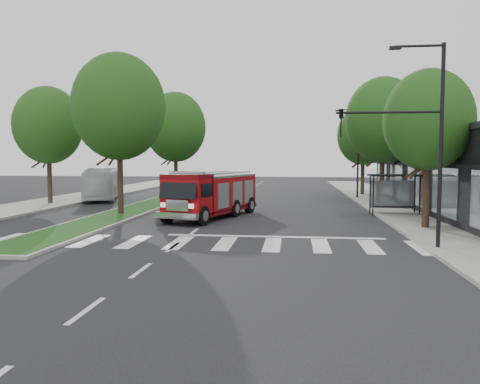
{
  "coord_description": "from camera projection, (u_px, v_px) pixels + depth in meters",
  "views": [
    {
      "loc": [
        4.87,
        -22.36,
        3.61
      ],
      "look_at": [
        1.99,
        2.65,
        1.8
      ],
      "focal_mm": 35.0,
      "sensor_mm": 36.0,
      "label": 1
    }
  ],
  "objects": [
    {
      "name": "ground",
      "position": [
        194.0,
        232.0,
        22.97
      ],
      "size": [
        140.0,
        140.0,
        0.0
      ],
      "primitive_type": "plane",
      "color": "black",
      "rests_on": "ground"
    },
    {
      "name": "sidewalk_right",
      "position": [
        407.0,
        211.0,
        31.45
      ],
      "size": [
        5.0,
        80.0,
        0.15
      ],
      "primitive_type": "cube",
      "color": "gray",
      "rests_on": "ground"
    },
    {
      "name": "sidewalk_left",
      "position": [
        30.0,
        206.0,
        34.53
      ],
      "size": [
        5.0,
        80.0,
        0.15
      ],
      "primitive_type": "cube",
      "color": "gray",
      "rests_on": "ground"
    },
    {
      "name": "median",
      "position": [
        171.0,
        198.0,
        41.49
      ],
      "size": [
        3.0,
        50.0,
        0.15
      ],
      "color": "gray",
      "rests_on": "ground"
    },
    {
      "name": "storefront_row",
      "position": [
        479.0,
        175.0,
        30.76
      ],
      "size": [
        8.0,
        30.0,
        5.0
      ],
      "primitive_type": "cube",
      "color": "black",
      "rests_on": "ground"
    },
    {
      "name": "bus_shelter",
      "position": [
        394.0,
        183.0,
        29.62
      ],
      "size": [
        3.2,
        1.6,
        2.61
      ],
      "color": "black",
      "rests_on": "ground"
    },
    {
      "name": "tree_right_near",
      "position": [
        428.0,
        120.0,
        23.25
      ],
      "size": [
        4.4,
        4.4,
        8.05
      ],
      "color": "black",
      "rests_on": "ground"
    },
    {
      "name": "tree_right_mid",
      "position": [
        383.0,
        120.0,
        35.07
      ],
      "size": [
        5.6,
        5.6,
        9.72
      ],
      "color": "black",
      "rests_on": "ground"
    },
    {
      "name": "tree_right_far",
      "position": [
        363.0,
        135.0,
        45.02
      ],
      "size": [
        5.0,
        5.0,
        8.73
      ],
      "color": "black",
      "rests_on": "ground"
    },
    {
      "name": "tree_median_near",
      "position": [
        119.0,
        107.0,
        29.12
      ],
      "size": [
        5.8,
        5.8,
        10.16
      ],
      "color": "black",
      "rests_on": "ground"
    },
    {
      "name": "tree_median_far",
      "position": [
        175.0,
        127.0,
        43.01
      ],
      "size": [
        5.6,
        5.6,
        9.72
      ],
      "color": "black",
      "rests_on": "ground"
    },
    {
      "name": "tree_left_mid",
      "position": [
        48.0,
        125.0,
        36.02
      ],
      "size": [
        5.2,
        5.2,
        9.16
      ],
      "color": "black",
      "rests_on": "ground"
    },
    {
      "name": "streetlight_right_near",
      "position": [
        417.0,
        131.0,
        18.07
      ],
      "size": [
        4.08,
        0.22,
        8.0
      ],
      "color": "black",
      "rests_on": "ground"
    },
    {
      "name": "streetlight_right_far",
      "position": [
        356.0,
        149.0,
        41.29
      ],
      "size": [
        2.11,
        0.2,
        8.0
      ],
      "color": "black",
      "rests_on": "ground"
    },
    {
      "name": "fire_engine",
      "position": [
        212.0,
        195.0,
        28.41
      ],
      "size": [
        4.92,
        8.75,
        2.91
      ],
      "rotation": [
        0.0,
        0.0,
        -0.31
      ],
      "color": "#560406",
      "rests_on": "ground"
    },
    {
      "name": "city_bus",
      "position": [
        102.0,
        183.0,
        41.34
      ],
      "size": [
        5.41,
        10.27,
        2.8
      ],
      "primitive_type": "imported",
      "rotation": [
        0.0,
        0.0,
        0.32
      ],
      "color": "silver",
      "rests_on": "ground"
    }
  ]
}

